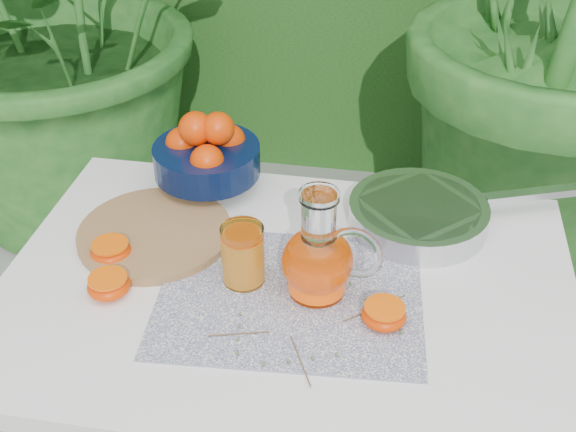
% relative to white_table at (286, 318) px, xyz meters
% --- Properties ---
extents(white_table, '(1.00, 0.70, 0.75)m').
position_rel_white_table_xyz_m(white_table, '(0.00, 0.00, 0.00)').
color(white_table, white).
rests_on(white_table, ground).
extents(placemat, '(0.47, 0.38, 0.00)m').
position_rel_white_table_xyz_m(placemat, '(0.01, -0.03, 0.08)').
color(placemat, '#0D114A').
rests_on(placemat, white_table).
extents(cutting_board, '(0.38, 0.38, 0.02)m').
position_rel_white_table_xyz_m(cutting_board, '(-0.27, 0.09, 0.09)').
color(cutting_board, olive).
rests_on(cutting_board, white_table).
extents(fruit_bowl, '(0.27, 0.27, 0.17)m').
position_rel_white_table_xyz_m(fruit_bowl, '(-0.21, 0.28, 0.16)').
color(fruit_bowl, black).
rests_on(fruit_bowl, white_table).
extents(juice_pitcher, '(0.18, 0.15, 0.20)m').
position_rel_white_table_xyz_m(juice_pitcher, '(0.06, -0.01, 0.15)').
color(juice_pitcher, white).
rests_on(juice_pitcher, white_table).
extents(juice_tumbler, '(0.09, 0.09, 0.11)m').
position_rel_white_table_xyz_m(juice_tumbler, '(-0.07, -0.01, 0.14)').
color(juice_tumbler, white).
rests_on(juice_tumbler, white_table).
extents(saute_pan, '(0.49, 0.34, 0.05)m').
position_rel_white_table_xyz_m(saute_pan, '(0.22, 0.22, 0.11)').
color(saute_pan, '#BBBCC0').
rests_on(saute_pan, white_table).
extents(orange_halves, '(0.58, 0.17, 0.04)m').
position_rel_white_table_xyz_m(orange_halves, '(-0.15, -0.04, 0.10)').
color(orange_halves, '#D03502').
rests_on(orange_halves, white_table).
extents(thyme_sprigs, '(0.31, 0.24, 0.01)m').
position_rel_white_table_xyz_m(thyme_sprigs, '(0.06, -0.12, 0.09)').
color(thyme_sprigs, brown).
rests_on(thyme_sprigs, white_table).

